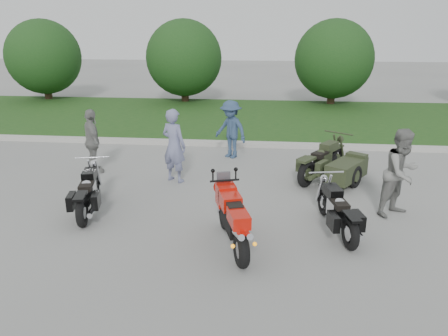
# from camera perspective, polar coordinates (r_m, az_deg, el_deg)

# --- Properties ---
(ground) EXTENTS (80.00, 80.00, 0.00)m
(ground) POSITION_cam_1_polar(r_m,az_deg,el_deg) (8.49, -1.92, -7.96)
(ground) COLOR #989893
(ground) RESTS_ON ground
(curb) EXTENTS (60.00, 0.30, 0.15)m
(curb) POSITION_cam_1_polar(r_m,az_deg,el_deg) (14.07, 1.33, 3.17)
(curb) COLOR #B1AFA7
(curb) RESTS_ON ground
(grass_strip) EXTENTS (60.00, 8.00, 0.14)m
(grass_strip) POSITION_cam_1_polar(r_m,az_deg,el_deg) (18.10, 2.37, 6.58)
(grass_strip) COLOR #36581E
(grass_strip) RESTS_ON ground
(tree_far_left) EXTENTS (3.60, 3.60, 4.00)m
(tree_far_left) POSITION_cam_1_polar(r_m,az_deg,el_deg) (23.81, -22.49, 13.26)
(tree_far_left) COLOR #3F2B1C
(tree_far_left) RESTS_ON ground
(tree_mid_left) EXTENTS (3.60, 3.60, 4.00)m
(tree_mid_left) POSITION_cam_1_polar(r_m,az_deg,el_deg) (21.48, -5.24, 14.12)
(tree_mid_left) COLOR #3F2B1C
(tree_mid_left) RESTS_ON ground
(tree_mid_right) EXTENTS (3.60, 3.60, 4.00)m
(tree_mid_right) POSITION_cam_1_polar(r_m,az_deg,el_deg) (21.30, 14.16, 13.62)
(tree_mid_right) COLOR #3F2B1C
(tree_mid_right) RESTS_ON ground
(sportbike_red) EXTENTS (0.79, 1.98, 0.96)m
(sportbike_red) POSITION_cam_1_polar(r_m,az_deg,el_deg) (7.60, 1.14, -6.52)
(sportbike_red) COLOR black
(sportbike_red) RESTS_ON ground
(cruiser_left) EXTENTS (0.65, 2.09, 0.81)m
(cruiser_left) POSITION_cam_1_polar(r_m,az_deg,el_deg) (9.45, -17.33, -3.27)
(cruiser_left) COLOR black
(cruiser_left) RESTS_ON ground
(cruiser_right) EXTENTS (0.61, 2.03, 0.79)m
(cruiser_right) POSITION_cam_1_polar(r_m,az_deg,el_deg) (8.46, 14.70, -5.68)
(cruiser_right) COLOR black
(cruiser_right) RESTS_ON ground
(cruiser_sidecar) EXTENTS (1.82, 2.13, 0.88)m
(cruiser_sidecar) POSITION_cam_1_polar(r_m,az_deg,el_deg) (11.06, 14.38, 0.13)
(cruiser_sidecar) COLOR black
(cruiser_sidecar) RESTS_ON ground
(person_stripe) EXTENTS (0.79, 0.69, 1.83)m
(person_stripe) POSITION_cam_1_polar(r_m,az_deg,el_deg) (10.77, -6.55, 2.92)
(person_stripe) COLOR slate
(person_stripe) RESTS_ON ground
(person_grey) EXTENTS (1.12, 1.08, 1.81)m
(person_grey) POSITION_cam_1_polar(r_m,az_deg,el_deg) (9.48, 22.17, -0.59)
(person_grey) COLOR gray
(person_grey) RESTS_ON ground
(person_denim) EXTENTS (1.25, 1.14, 1.68)m
(person_denim) POSITION_cam_1_polar(r_m,az_deg,el_deg) (12.70, 0.89, 5.07)
(person_denim) COLOR #314767
(person_denim) RESTS_ON ground
(person_back) EXTENTS (0.92, 1.05, 1.69)m
(person_back) POSITION_cam_1_polar(r_m,az_deg,el_deg) (11.87, -16.79, 3.35)
(person_back) COLOR gray
(person_back) RESTS_ON ground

